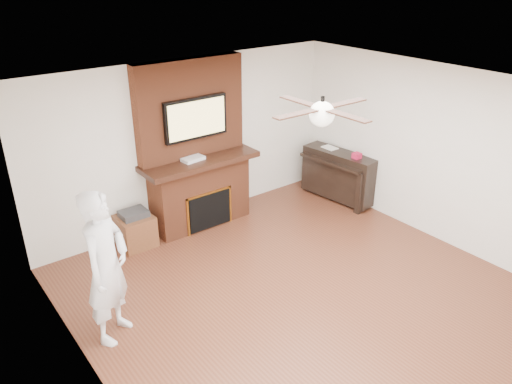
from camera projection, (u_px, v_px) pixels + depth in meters
room_shell at (316, 208)px, 5.49m from camera, size 5.36×5.86×2.86m
fireplace at (197, 162)px, 7.43m from camera, size 1.78×0.64×2.50m
tv at (196, 118)px, 7.10m from camera, size 1.00×0.08×0.60m
ceiling_fan at (322, 113)px, 5.03m from camera, size 1.21×1.21×0.31m
person at (107, 267)px, 5.13m from camera, size 0.76×0.72×1.73m
side_table at (135, 229)px, 7.09m from camera, size 0.48×0.48×0.55m
piano at (339, 174)px, 8.38m from camera, size 0.63×1.34×0.94m
cable_box at (193, 159)px, 7.25m from camera, size 0.35×0.23×0.05m
candle_orange at (201, 223)px, 7.67m from camera, size 0.08×0.08×0.11m
candle_green at (209, 222)px, 7.72m from camera, size 0.07×0.07×0.09m
candle_cream at (210, 221)px, 7.74m from camera, size 0.08×0.08×0.10m
candle_blue at (215, 221)px, 7.77m from camera, size 0.06×0.06×0.07m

